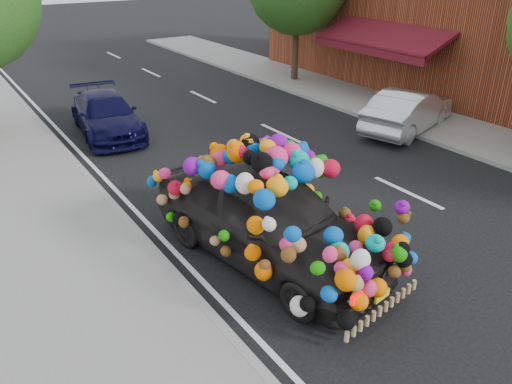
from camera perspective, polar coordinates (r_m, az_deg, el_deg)
ground at (r=9.84m, az=3.10°, el=-5.19°), size 100.00×100.00×0.00m
sidewalk at (r=8.41m, az=-21.80°, el=-12.95°), size 4.00×60.00×0.12m
kerb at (r=8.81m, az=-9.42°, el=-9.18°), size 0.15×60.00×0.13m
footpath_far at (r=17.21m, az=19.44°, el=7.54°), size 3.00×40.00×0.12m
lane_markings at (r=12.10m, az=16.92°, el=-0.03°), size 6.00×50.00×0.01m
plush_art_car at (r=8.66m, az=1.39°, el=-0.85°), size 3.07×5.30×2.28m
navy_sedan at (r=15.85m, az=-16.72°, el=8.45°), size 2.16×4.28×1.19m
silver_hatchback at (r=16.15m, az=17.02°, el=8.91°), size 4.15×2.44×1.29m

